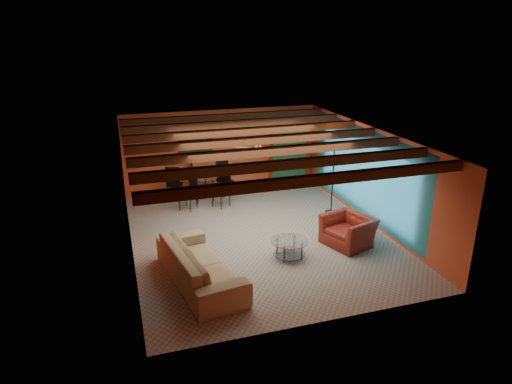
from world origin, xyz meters
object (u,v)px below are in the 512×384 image
object	(u,v)px
potted_plant	(287,124)
dining_table	(201,183)
sofa	(200,265)
armchair	(348,231)
armoire	(286,158)
floor_lamp	(333,179)
vase	(201,163)
coffee_table	(289,249)

from	to	relation	value
potted_plant	dining_table	bearing A→B (deg)	-168.11
dining_table	sofa	bearing A→B (deg)	-101.57
armchair	armoire	xyz separation A→B (m)	(0.20, 4.91, 0.59)
sofa	floor_lamp	xyz separation A→B (m)	(4.48, 2.72, 0.65)
potted_plant	vase	xyz separation A→B (m)	(-3.12, -0.66, -0.91)
dining_table	floor_lamp	world-z (taller)	floor_lamp
potted_plant	vase	size ratio (longest dim) A/B	2.41
armchair	potted_plant	bearing A→B (deg)	159.05
dining_table	vase	world-z (taller)	vase
dining_table	armoire	xyz separation A→B (m)	(3.12, 0.66, 0.39)
potted_plant	armchair	bearing A→B (deg)	-92.35
dining_table	floor_lamp	distance (m)	4.14
armoire	vase	bearing A→B (deg)	-161.85
armoire	potted_plant	distance (m)	1.19
floor_lamp	vase	distance (m)	4.11
armchair	vase	distance (m)	5.23
dining_table	armchair	bearing A→B (deg)	-55.58
floor_lamp	potted_plant	distance (m)	3.09
sofa	dining_table	world-z (taller)	dining_table
coffee_table	potted_plant	bearing A→B (deg)	69.88
floor_lamp	vase	bearing A→B (deg)	147.50
armoire	dining_table	bearing A→B (deg)	-161.85
coffee_table	armoire	bearing A→B (deg)	69.88
sofa	vase	world-z (taller)	vase
armoire	potted_plant	xyz separation A→B (m)	(0.00, 0.00, 1.19)
dining_table	armoire	distance (m)	3.21
floor_lamp	vase	xyz separation A→B (m)	(-3.47, 2.21, 0.19)
armoire	floor_lamp	size ratio (longest dim) A/B	0.91
coffee_table	dining_table	xyz separation A→B (m)	(-1.24, 4.47, 0.35)
sofa	armchair	world-z (taller)	sofa
coffee_table	vase	size ratio (longest dim) A/B	4.81
coffee_table	floor_lamp	bearing A→B (deg)	45.44
armchair	coffee_table	world-z (taller)	armchair
floor_lamp	potted_plant	size ratio (longest dim) A/B	4.76
armoire	armchair	bearing A→B (deg)	-86.10
sofa	armoire	size ratio (longest dim) A/B	1.48
dining_table	vase	size ratio (longest dim) A/B	11.99
sofa	dining_table	bearing A→B (deg)	-20.93
dining_table	potted_plant	distance (m)	3.55
sofa	potted_plant	distance (m)	7.16
floor_lamp	vase	world-z (taller)	floor_lamp
armchair	potted_plant	size ratio (longest dim) A/B	2.60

